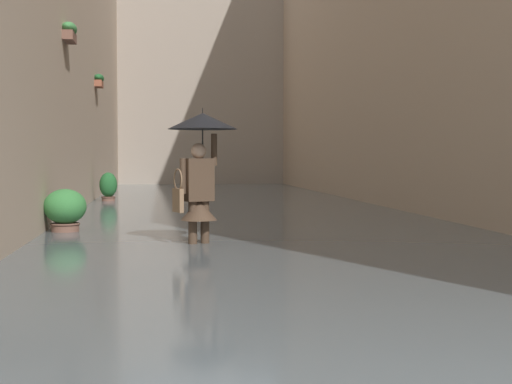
# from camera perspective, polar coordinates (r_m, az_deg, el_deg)

# --- Properties ---
(ground_plane) EXTENTS (73.81, 73.81, 0.00)m
(ground_plane) POSITION_cam_1_polar(r_m,az_deg,el_deg) (17.56, -1.59, -1.82)
(ground_plane) COLOR #605B56
(flood_water) EXTENTS (7.89, 35.52, 0.20)m
(flood_water) POSITION_cam_1_polar(r_m,az_deg,el_deg) (17.55, -1.59, -1.50)
(flood_water) COLOR #515B60
(flood_water) RESTS_ON ground_plane
(building_facade_far) EXTENTS (10.69, 1.80, 8.76)m
(building_facade_far) POSITION_cam_1_polar(r_m,az_deg,el_deg) (33.26, -4.25, 7.87)
(building_facade_far) COLOR #A89989
(building_facade_far) RESTS_ON ground_plane
(person_wading) EXTENTS (0.96, 0.96, 2.05)m
(person_wading) POSITION_cam_1_polar(r_m,az_deg,el_deg) (10.25, -4.25, 2.75)
(person_wading) COLOR #2D2319
(person_wading) RESTS_ON ground_plane
(potted_plant_mid_right) EXTENTS (0.47, 0.47, 0.97)m
(potted_plant_mid_right) POSITION_cam_1_polar(r_m,az_deg,el_deg) (20.39, -11.18, 0.25)
(potted_plant_mid_right) COLOR brown
(potted_plant_mid_right) RESTS_ON ground_plane
(potted_plant_near_right) EXTENTS (0.67, 0.67, 0.88)m
(potted_plant_near_right) POSITION_cam_1_polar(r_m,az_deg,el_deg) (12.27, -14.33, -1.49)
(potted_plant_near_right) COLOR brown
(potted_plant_near_right) RESTS_ON ground_plane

